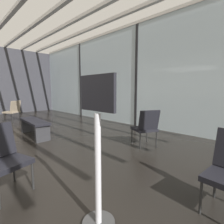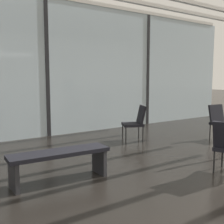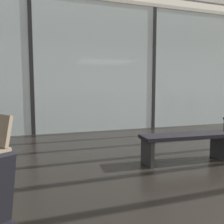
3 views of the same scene
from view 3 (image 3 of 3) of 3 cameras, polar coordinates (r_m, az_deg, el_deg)
glass_curtain_wall at (r=7.49m, az=9.74°, el=10.01°), size 14.00×0.08×3.58m
window_mullion_0 at (r=6.61m, az=-18.56°, el=10.35°), size 0.10×0.12×3.58m
window_mullion_1 at (r=7.49m, az=9.74°, el=10.01°), size 0.10×0.12×3.58m
parked_airplane at (r=13.68m, az=-1.78°, el=9.63°), size 14.19×4.26×4.26m
waiting_bench at (r=4.20m, az=16.85°, el=-6.47°), size 1.52×0.49×0.47m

